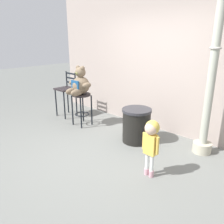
# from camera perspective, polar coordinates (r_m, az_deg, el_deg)

# --- Properties ---
(ground_plane) EXTENTS (24.00, 24.00, 0.00)m
(ground_plane) POSITION_cam_1_polar(r_m,az_deg,el_deg) (4.03, -4.39, -10.64)
(ground_plane) COLOR slate
(building_wall) EXTENTS (6.04, 0.30, 3.81)m
(building_wall) POSITION_cam_1_polar(r_m,az_deg,el_deg) (5.01, 12.46, 17.44)
(building_wall) COLOR #A4958C
(building_wall) RESTS_ON ground_plane
(bar_stool_with_teddy) EXTENTS (0.41, 0.41, 0.73)m
(bar_stool_with_teddy) POSITION_cam_1_polar(r_m,az_deg,el_deg) (5.20, -7.51, 2.31)
(bar_stool_with_teddy) COLOR black
(bar_stool_with_teddy) RESTS_ON ground_plane
(teddy_bear) EXTENTS (0.60, 0.53, 0.62)m
(teddy_bear) POSITION_cam_1_polar(r_m,az_deg,el_deg) (5.08, -7.98, 6.86)
(teddy_bear) COLOR #75624C
(teddy_bear) RESTS_ON bar_stool_with_teddy
(child_walking) EXTENTS (0.27, 0.22, 0.86)m
(child_walking) POSITION_cam_1_polar(r_m,az_deg,el_deg) (3.26, 9.69, -6.01)
(child_walking) COLOR #C9939F
(child_walking) RESTS_ON ground_plane
(trash_bin) EXTENTS (0.56, 0.56, 0.66)m
(trash_bin) POSITION_cam_1_polar(r_m,az_deg,el_deg) (4.42, 6.05, -3.25)
(trash_bin) COLOR black
(trash_bin) RESTS_ON ground_plane
(lamppost) EXTENTS (0.32, 0.32, 3.08)m
(lamppost) POSITION_cam_1_polar(r_m,az_deg,el_deg) (4.03, 23.25, 6.64)
(lamppost) COLOR #B3AD96
(lamppost) RESTS_ON ground_plane
(bar_chair_empty) EXTENTS (0.42, 0.42, 1.10)m
(bar_chair_empty) POSITION_cam_1_polar(r_m,az_deg,el_deg) (5.87, -11.21, 5.14)
(bar_chair_empty) COLOR black
(bar_chair_empty) RESTS_ON ground_plane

